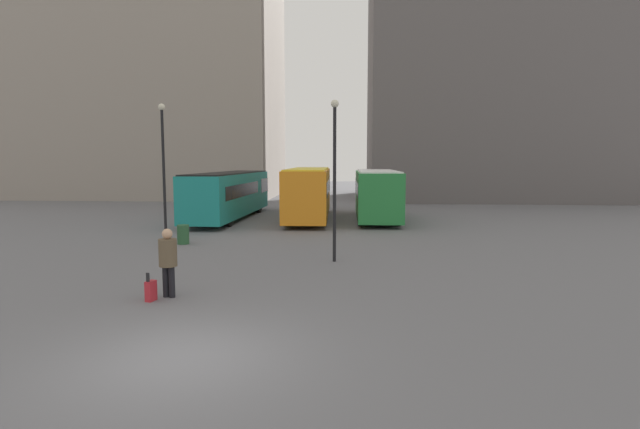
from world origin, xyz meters
name	(u,v)px	position (x,y,z in m)	size (l,w,h in m)	color
ground_plane	(181,358)	(0.00, 0.00, 0.00)	(160.00, 160.00, 0.00)	slate
building_block_left	(136,67)	(-19.10, 42.11, 13.16)	(28.70, 14.38, 26.31)	gray
building_block_right	(505,70)	(17.84, 42.11, 12.44)	(26.17, 16.77, 24.87)	#5B5656
bus_0	(230,193)	(-4.64, 22.38, 1.61)	(2.79, 12.33, 2.94)	#19847F
bus_1	(309,191)	(0.40, 22.50, 1.74)	(2.79, 11.10, 3.19)	orange
bus_2	(377,193)	(4.64, 22.22, 1.66)	(2.60, 9.11, 3.07)	#237A38
traveler	(168,257)	(-1.77, 4.10, 1.11)	(0.57, 0.57, 1.87)	black
suitcase	(151,291)	(-2.11, 3.71, 0.28)	(0.24, 0.34, 0.78)	#B7232D
lamp_post_0	(164,164)	(-4.90, 12.10, 3.54)	(0.28, 0.28, 6.06)	black
lamp_post_1	(335,168)	(2.51, 9.20, 3.41)	(0.28, 0.28, 5.82)	black
trash_bin	(183,234)	(-4.31, 12.58, 0.42)	(0.52, 0.52, 0.85)	#285633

